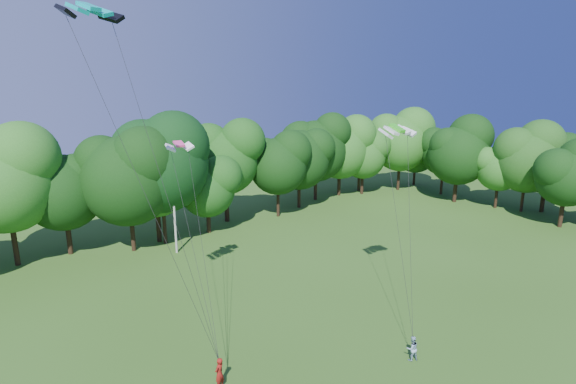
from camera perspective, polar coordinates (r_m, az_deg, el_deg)
utility_pole at (r=44.95m, az=-14.26°, el=-2.14°), size 1.73×0.41×8.72m
kite_flyer_left at (r=26.91m, az=-8.72°, el=-21.80°), size 0.80×0.69×1.85m
kite_flyer_right at (r=29.81m, az=15.48°, el=-18.59°), size 0.94×0.85×1.58m
kite_teal at (r=24.20m, az=-24.01°, el=20.73°), size 3.04×1.95×0.54m
kite_green at (r=30.49m, az=13.68°, el=7.90°), size 2.60×1.36×0.53m
kite_pink at (r=32.35m, az=-13.67°, el=5.96°), size 1.98×1.14×0.38m
tree_back_center at (r=46.91m, az=-16.01°, el=4.85°), size 10.58×10.58×15.40m
tree_back_east at (r=67.56m, az=9.55°, el=5.24°), size 7.29×7.29×10.60m
tree_flank_east at (r=64.63m, az=28.23°, el=4.56°), size 8.72×8.72×12.68m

